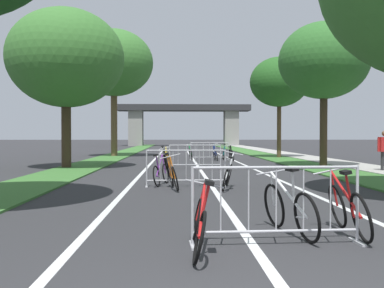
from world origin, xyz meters
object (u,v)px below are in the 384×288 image
bicycle_yellow_3 (167,160)px  crowd_barrier_second (186,168)px  tree_left_cypress_far (66,58)px  bicycle_black_0 (166,160)px  bicycle_silver_9 (228,175)px  tree_right_pine_near (279,82)px  bicycle_green_8 (191,154)px  bicycle_red_1 (199,224)px  bicycle_purple_4 (161,173)px  tree_left_oak_mid (114,63)px  bicycle_red_11 (348,209)px  bicycle_blue_2 (215,154)px  crowd_barrier_fourth (209,151)px  bicycle_white_5 (289,209)px  tree_right_oak_near (324,61)px  bicycle_teal_6 (224,154)px  bicycle_orange_7 (172,175)px  bicycle_black_10 (231,154)px  crowd_barrier_nearest (276,206)px  crowd_barrier_third (195,157)px

bicycle_yellow_3 → crowd_barrier_second: bearing=-79.5°
tree_left_cypress_far → bicycle_black_0: 6.34m
tree_left_cypress_far → crowd_barrier_second: tree_left_cypress_far is taller
bicycle_yellow_3 → bicycle_silver_9: bicycle_silver_9 is taller
tree_right_pine_near → bicycle_green_8: size_ratio=3.79×
bicycle_red_1 → bicycle_green_8: (0.56, 20.92, 0.01)m
tree_left_cypress_far → bicycle_purple_4: 9.28m
tree_left_oak_mid → bicycle_red_11: size_ratio=5.12×
bicycle_blue_2 → crowd_barrier_fourth: bearing=-60.6°
bicycle_yellow_3 → bicycle_white_5: (2.06, -13.24, 0.00)m
tree_right_oak_near → tree_right_pine_near: bearing=90.4°
bicycle_teal_6 → tree_right_oak_near: bearing=123.4°
bicycle_red_1 → bicycle_white_5: 1.65m
bicycle_orange_7 → bicycle_teal_6: bearing=-109.1°
bicycle_silver_9 → tree_left_cypress_far: bearing=140.7°
bicycle_purple_4 → crowd_barrier_second: bearing=-16.4°
bicycle_yellow_3 → bicycle_green_8: bearing=84.3°
bicycle_purple_4 → bicycle_white_5: 6.90m
crowd_barrier_fourth → bicycle_teal_6: (0.90, 0.51, -0.16)m
crowd_barrier_second → crowd_barrier_fourth: 13.51m
tree_left_cypress_far → bicycle_silver_9: size_ratio=4.12×
bicycle_blue_2 → bicycle_black_10: bearing=-179.3°
crowd_barrier_nearest → bicycle_yellow_3: crowd_barrier_nearest is taller
bicycle_red_1 → crowd_barrier_nearest: bearing=20.9°
tree_left_oak_mid → bicycle_black_0: size_ratio=5.25×
tree_left_oak_mid → bicycle_black_10: 10.96m
tree_right_oak_near → crowd_barrier_third: bearing=-173.5°
bicycle_red_1 → bicycle_orange_7: 6.51m
tree_right_oak_near → bicycle_black_10: size_ratio=4.12×
crowd_barrier_third → bicycle_blue_2: (1.41, 6.24, -0.13)m
bicycle_red_1 → bicycle_silver_9: 6.57m
tree_right_pine_near → bicycle_yellow_3: size_ratio=3.69×
tree_left_oak_mid → crowd_barrier_fourth: bearing=-37.3°
tree_left_cypress_far → bicycle_black_10: 10.90m
bicycle_yellow_3 → bicycle_blue_2: bearing=70.6°
tree_left_oak_mid → bicycle_purple_4: tree_left_oak_mid is taller
crowd_barrier_fourth → bicycle_green_8: 1.18m
bicycle_white_5 → bicycle_teal_6: (1.20, 20.07, -0.03)m
tree_left_cypress_far → tree_left_oak_mid: 11.09m
bicycle_purple_4 → bicycle_red_11: bicycle_red_11 is taller
crowd_barrier_second → bicycle_green_8: 13.84m
bicycle_white_5 → bicycle_silver_9: bearing=81.1°
tree_right_oak_near → bicycle_orange_7: (-6.81, -7.97, -4.46)m
crowd_barrier_nearest → bicycle_yellow_3: 13.91m
bicycle_black_0 → bicycle_silver_9: bearing=99.8°
tree_right_oak_near → bicycle_yellow_3: size_ratio=3.74×
bicycle_green_8 → bicycle_red_11: bearing=-88.3°
crowd_barrier_fourth → crowd_barrier_nearest: bearing=-91.7°
tree_left_cypress_far → tree_right_oak_near: (11.58, 0.16, -0.02)m
tree_right_oak_near → bicycle_yellow_3: (-7.12, -0.29, -4.46)m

